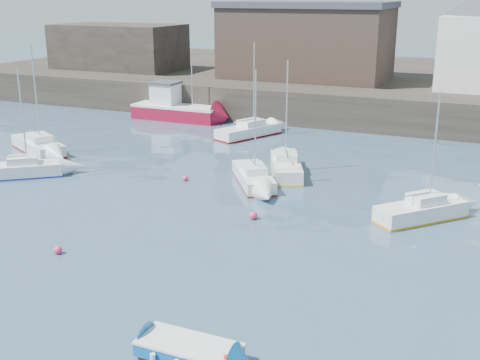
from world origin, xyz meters
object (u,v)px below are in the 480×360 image
at_px(sailboat_h, 249,131).
at_px(buoy_far, 185,180).
at_px(blue_dinghy, 189,351).
at_px(buoy_near, 58,254).
at_px(sailboat_b, 253,177).
at_px(fishing_boat, 175,108).
at_px(sailboat_c, 421,211).
at_px(sailboat_e, 38,145).
at_px(buoy_mid, 253,219).
at_px(sailboat_a, 20,169).
at_px(sailboat_f, 286,166).

distance_m(sailboat_h, buoy_far, 12.73).
bearing_deg(blue_dinghy, buoy_near, 152.03).
bearing_deg(sailboat_b, fishing_boat, 132.41).
bearing_deg(blue_dinghy, sailboat_c, 71.93).
relative_size(sailboat_c, buoy_near, 17.03).
bearing_deg(buoy_near, sailboat_c, 36.91).
relative_size(sailboat_c, buoy_far, 18.80).
bearing_deg(fishing_boat, sailboat_e, -102.68).
bearing_deg(buoy_mid, sailboat_h, 113.31).
relative_size(sailboat_h, buoy_near, 19.47).
distance_m(sailboat_a, sailboat_f, 16.99).
bearing_deg(buoy_far, sailboat_h, 94.43).
relative_size(fishing_boat, sailboat_e, 1.07).
relative_size(blue_dinghy, buoy_far, 9.59).
xyz_separation_m(sailboat_b, sailboat_f, (1.14, 2.78, 0.05)).
bearing_deg(blue_dinghy, sailboat_f, 100.86).
xyz_separation_m(sailboat_h, buoy_far, (0.98, -12.68, -0.49)).
bearing_deg(buoy_mid, sailboat_c, 22.73).
height_order(sailboat_b, buoy_mid, sailboat_b).
xyz_separation_m(sailboat_c, sailboat_h, (-15.41, 13.85, -0.01)).
bearing_deg(sailboat_f, sailboat_e, -174.00).
bearing_deg(buoy_mid, sailboat_f, 97.75).
xyz_separation_m(sailboat_f, sailboat_h, (-6.27, 8.82, -0.02)).
xyz_separation_m(sailboat_f, buoy_near, (-5.30, -15.88, -0.51)).
xyz_separation_m(blue_dinghy, fishing_boat, (-19.26, 33.50, 0.70)).
height_order(blue_dinghy, sailboat_h, sailboat_h).
height_order(fishing_boat, sailboat_c, sailboat_c).
distance_m(blue_dinghy, sailboat_e, 29.40).
bearing_deg(fishing_boat, sailboat_c, -35.99).
relative_size(sailboat_f, buoy_far, 20.59).
distance_m(sailboat_a, sailboat_e, 6.27).
relative_size(sailboat_c, buoy_mid, 14.87).
xyz_separation_m(buoy_mid, buoy_far, (-6.43, 4.52, 0.00)).
relative_size(fishing_boat, sailboat_a, 1.21).
relative_size(fishing_boat, buoy_mid, 18.66).
distance_m(fishing_boat, buoy_mid, 26.73).
relative_size(sailboat_a, buoy_mid, 15.40).
bearing_deg(sailboat_f, buoy_mid, -82.25).
bearing_deg(buoy_mid, sailboat_a, 176.33).
height_order(fishing_boat, sailboat_b, sailboat_b).
bearing_deg(sailboat_h, sailboat_c, -41.95).
height_order(fishing_boat, buoy_near, fishing_boat).
distance_m(blue_dinghy, sailboat_c, 16.60).
distance_m(fishing_boat, sailboat_h, 9.81).
relative_size(sailboat_h, buoy_mid, 17.00).
relative_size(buoy_near, buoy_far, 1.10).
height_order(sailboat_h, buoy_near, sailboat_h).
height_order(sailboat_a, buoy_mid, sailboat_a).
bearing_deg(buoy_mid, sailboat_b, 112.16).
relative_size(sailboat_e, sailboat_f, 1.07).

